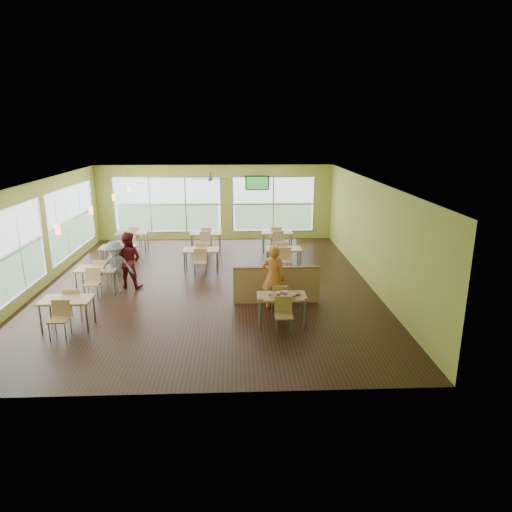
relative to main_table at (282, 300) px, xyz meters
name	(u,v)px	position (x,y,z in m)	size (l,w,h in m)	color
room	(206,235)	(-2.00, 3.00, 0.97)	(12.00, 12.04, 3.20)	black
window_bays	(139,220)	(-4.65, 6.08, 0.85)	(9.24, 10.24, 2.38)	white
main_table	(282,300)	(0.00, 0.00, 0.00)	(1.22, 1.52, 0.87)	tan
half_wall_divider	(277,285)	(0.00, 1.45, -0.11)	(2.40, 0.14, 1.04)	tan
dining_tables	(180,251)	(-3.05, 4.71, 0.00)	(6.92, 8.72, 0.87)	tan
pendant_lights	(103,204)	(-5.20, 3.68, 1.82)	(0.11, 7.31, 0.86)	#2D2119
ceiling_fan	(211,179)	(-2.00, 6.00, 2.32)	(1.25, 1.25, 0.29)	#2D2119
tv_backwall	(257,183)	(-0.20, 8.90, 1.82)	(1.00, 0.07, 0.60)	black
man_plaid	(273,277)	(-0.13, 1.04, 0.25)	(0.64, 0.42, 1.76)	#D04117
patron_maroon	(128,260)	(-4.37, 2.93, 0.23)	(0.84, 0.65, 1.72)	maroon
patron_grey	(116,267)	(-4.65, 2.50, 0.15)	(1.01, 0.58, 1.56)	slate
cup_blue	(270,295)	(-0.30, -0.10, 0.19)	(0.10, 0.10, 0.34)	white
cup_yellow	(278,294)	(-0.10, -0.12, 0.19)	(0.10, 0.10, 0.37)	white
cup_red_near	(285,293)	(0.07, -0.06, 0.20)	(0.11, 0.11, 0.38)	white
cup_red_far	(294,296)	(0.26, -0.23, 0.19)	(0.10, 0.10, 0.37)	white
food_basket	(296,294)	(0.34, 0.04, 0.15)	(0.24, 0.24, 0.05)	black
ketchup_cup	(306,299)	(0.55, -0.29, 0.13)	(0.06, 0.06, 0.03)	maroon
wrapper_left	(260,300)	(-0.54, -0.30, 0.14)	(0.16, 0.14, 0.04)	#966B48
wrapper_mid	(281,292)	(-0.01, 0.19, 0.15)	(0.22, 0.20, 0.06)	#966B48
wrapper_right	(291,298)	(0.19, -0.24, 0.14)	(0.14, 0.13, 0.04)	#966B48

